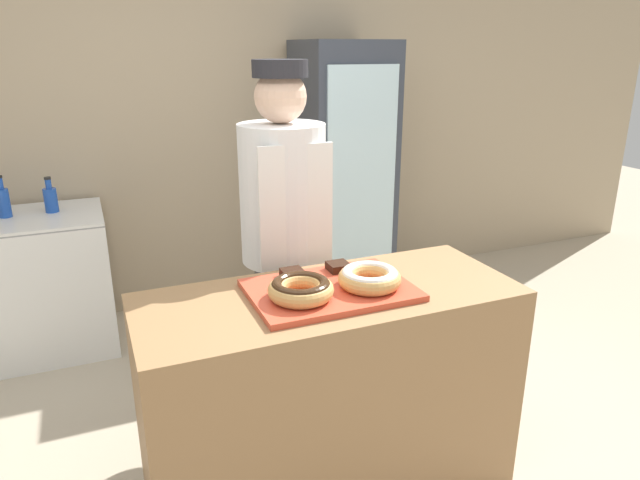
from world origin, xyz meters
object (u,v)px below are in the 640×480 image
object	(u,v)px
serving_tray	(330,290)
baker_person	(284,244)
donut_light_glaze	(370,277)
bottle_blue_b	(3,201)
chest_freezer	(22,286)
beverage_fridge	(343,177)
brownie_back_left	(292,274)
bottle_blue	(51,199)
donut_chocolate_glaze	(301,288)
brownie_back_right	(338,267)

from	to	relation	value
serving_tray	baker_person	distance (m)	0.54
donut_light_glaze	bottle_blue_b	xyz separation A→B (m)	(-1.39, 1.84, -0.02)
chest_freezer	beverage_fridge	bearing A→B (deg)	-0.18
brownie_back_left	chest_freezer	distance (m)	2.03
bottle_blue	bottle_blue_b	xyz separation A→B (m)	(-0.24, -0.02, 0.01)
donut_chocolate_glaze	brownie_back_right	bearing A→B (deg)	39.76
donut_chocolate_glaze	serving_tray	bearing A→B (deg)	20.84
beverage_fridge	bottle_blue	xyz separation A→B (m)	(-1.87, 0.05, 0.02)
beverage_fridge	bottle_blue_b	world-z (taller)	beverage_fridge
serving_tray	chest_freezer	bearing A→B (deg)	125.10
donut_chocolate_glaze	baker_person	xyz separation A→B (m)	(0.14, 0.60, -0.04)
donut_light_glaze	brownie_back_right	world-z (taller)	donut_light_glaze
brownie_back_right	chest_freezer	distance (m)	2.15
brownie_back_left	bottle_blue_b	bearing A→B (deg)	125.11
brownie_back_left	baker_person	world-z (taller)	baker_person
donut_light_glaze	bottle_blue	bearing A→B (deg)	121.74
donut_light_glaze	bottle_blue_b	distance (m)	2.30
donut_light_glaze	chest_freezer	distance (m)	2.33
brownie_back_left	beverage_fridge	distance (m)	1.87
beverage_fridge	bottle_blue	size ratio (longest dim) A/B	8.64
serving_tray	donut_chocolate_glaze	distance (m)	0.16
brownie_back_left	bottle_blue	xyz separation A→B (m)	(-0.91, 1.66, -0.00)
donut_chocolate_glaze	chest_freezer	world-z (taller)	donut_chocolate_glaze
beverage_fridge	brownie_back_left	bearing A→B (deg)	-120.85
baker_person	chest_freezer	bearing A→B (deg)	135.69
bottle_blue	serving_tray	bearing A→B (deg)	-60.75
beverage_fridge	chest_freezer	xyz separation A→B (m)	(-2.09, 0.01, -0.48)
donut_chocolate_glaze	beverage_fridge	xyz separation A→B (m)	(1.00, 1.80, -0.04)
beverage_fridge	chest_freezer	distance (m)	2.15
brownie_back_right	baker_person	world-z (taller)	baker_person
brownie_back_right	chest_freezer	xyz separation A→B (m)	(-1.33, 1.61, -0.50)
beverage_fridge	bottle_blue_b	distance (m)	2.11
brownie_back_right	bottle_blue_b	bearing A→B (deg)	129.45
baker_person	brownie_back_left	bearing A→B (deg)	-104.63
chest_freezer	brownie_back_left	bearing A→B (deg)	-54.83
bottle_blue	bottle_blue_b	size ratio (longest dim) A/B	0.87
donut_chocolate_glaze	chest_freezer	size ratio (longest dim) A/B	0.24
beverage_fridge	bottle_blue	distance (m)	1.87
chest_freezer	brownie_back_right	bearing A→B (deg)	-50.41
baker_person	chest_freezer	size ratio (longest dim) A/B	1.73
serving_tray	brownie_back_right	xyz separation A→B (m)	(0.10, 0.14, 0.03)
beverage_fridge	bottle_blue	bearing A→B (deg)	178.36
baker_person	bottle_blue_b	world-z (taller)	baker_person
brownie_back_left	bottle_blue_b	distance (m)	2.01
donut_light_glaze	brownie_back_left	bearing A→B (deg)	140.24
bottle_blue_b	baker_person	bearing A→B (deg)	-44.61
brownie_back_left	bottle_blue	bearing A→B (deg)	118.79
donut_chocolate_glaze	bottle_blue	distance (m)	2.05
donut_light_glaze	bottle_blue_b	bearing A→B (deg)	127.10
brownie_back_right	beverage_fridge	distance (m)	1.77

